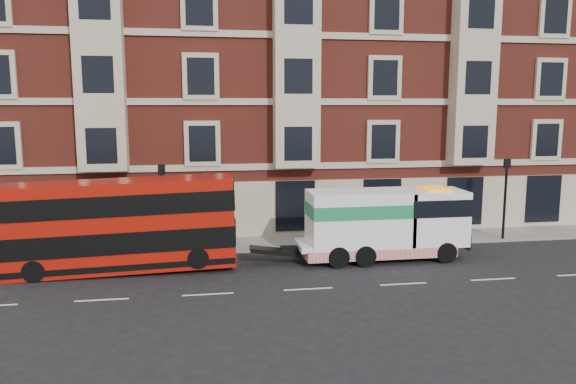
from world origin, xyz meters
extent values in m
plane|color=black|center=(0.00, 0.00, 0.00)|extent=(120.00, 120.00, 0.00)
cube|color=slate|center=(0.00, 7.50, 0.07)|extent=(90.00, 3.00, 0.15)
cube|color=maroon|center=(0.50, 15.00, 9.00)|extent=(45.00, 12.00, 18.00)
cylinder|color=black|center=(-6.00, 6.20, 2.15)|extent=(0.14, 0.14, 4.00)
cube|color=black|center=(-6.00, 6.20, 4.25)|extent=(0.35, 0.15, 0.50)
cylinder|color=black|center=(12.00, 6.20, 2.15)|extent=(0.14, 0.14, 4.00)
cube|color=black|center=(12.00, 6.20, 4.25)|extent=(0.35, 0.15, 0.50)
cube|color=#A51309|center=(-7.74, 3.74, 2.10)|extent=(10.00, 2.23, 3.93)
cube|color=black|center=(-7.74, 3.74, 1.52)|extent=(10.04, 2.29, 0.94)
cube|color=black|center=(-7.74, 3.74, 3.13)|extent=(10.04, 2.29, 0.89)
cylinder|color=black|center=(-11.14, 2.73, 0.46)|extent=(0.93, 0.29, 0.93)
cylinder|color=black|center=(-11.14, 4.75, 0.46)|extent=(0.93, 0.29, 0.93)
cylinder|color=black|center=(-4.35, 2.73, 0.73)|extent=(0.93, 0.29, 0.93)
cylinder|color=black|center=(-4.35, 4.75, 0.73)|extent=(0.93, 0.29, 0.93)
cube|color=white|center=(4.26, 3.74, 0.85)|extent=(8.04, 2.05, 0.27)
cube|color=white|center=(6.84, 3.74, 2.01)|extent=(2.86, 2.23, 2.59)
cube|color=white|center=(3.18, 3.74, 2.05)|extent=(4.82, 2.23, 2.59)
cube|color=#1D834C|center=(3.18, 3.74, 2.50)|extent=(4.87, 2.27, 0.63)
cube|color=red|center=(4.08, 3.74, 0.54)|extent=(7.14, 2.29, 0.49)
cylinder|color=black|center=(7.11, 2.73, 0.49)|extent=(0.98, 0.31, 0.98)
cylinder|color=black|center=(7.11, 4.75, 0.49)|extent=(0.98, 0.31, 0.98)
cylinder|color=black|center=(3.18, 2.73, 0.49)|extent=(0.98, 0.36, 0.98)
cylinder|color=black|center=(3.18, 4.75, 0.49)|extent=(0.98, 0.36, 0.98)
cylinder|color=black|center=(1.93, 2.73, 0.49)|extent=(0.98, 0.36, 0.98)
cylinder|color=black|center=(1.93, 4.75, 0.49)|extent=(0.98, 0.36, 0.98)
imported|color=#1A1933|center=(-6.19, 6.98, 1.08)|extent=(0.69, 0.46, 1.86)
camera|label=1|loc=(-4.28, -21.26, 7.32)|focal=35.00mm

